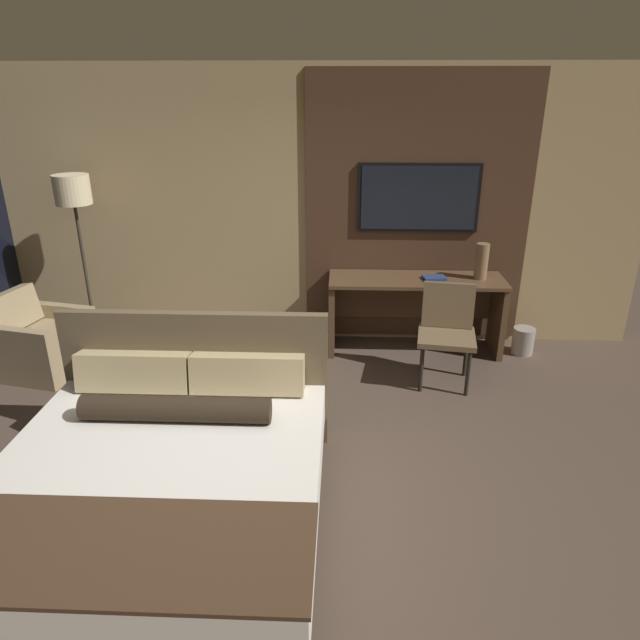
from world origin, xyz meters
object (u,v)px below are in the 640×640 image
(waste_bin, at_px, (523,341))
(desk, at_px, (415,301))
(book, at_px, (434,278))
(desk_chair, at_px, (447,325))
(armchair_by_window, at_px, (42,344))
(vase_tall, at_px, (482,261))
(tv, at_px, (419,198))
(floor_lamp, at_px, (75,205))
(bed, at_px, (163,483))

(waste_bin, bearing_deg, desk, 176.06)
(book, bearing_deg, desk_chair, -85.30)
(armchair_by_window, distance_m, book, 3.88)
(waste_bin, bearing_deg, vase_tall, 173.32)
(tv, height_order, armchair_by_window, tv)
(waste_bin, bearing_deg, book, 179.15)
(tv, distance_m, desk_chair, 1.36)
(floor_lamp, relative_size, waste_bin, 6.44)
(desk, bearing_deg, floor_lamp, -177.76)
(floor_lamp, xyz_separation_m, book, (3.51, 0.07, -0.71))
(vase_tall, bearing_deg, book, -174.52)
(floor_lamp, bearing_deg, desk, 2.24)
(tv, distance_m, armchair_by_window, 3.95)
(desk, height_order, waste_bin, desk)
(bed, bearing_deg, armchair_by_window, 131.30)
(desk, distance_m, tv, 1.04)
(desk, distance_m, vase_tall, 0.77)
(floor_lamp, bearing_deg, tv, 6.18)
(vase_tall, height_order, book, vase_tall)
(desk_chair, bearing_deg, desk, 116.57)
(desk_chair, bearing_deg, tv, 112.13)
(tv, relative_size, book, 5.04)
(desk_chair, bearing_deg, book, 103.12)
(desk_chair, bearing_deg, waste_bin, 41.40)
(armchair_by_window, distance_m, vase_tall, 4.36)
(bed, bearing_deg, vase_tall, 47.24)
(bed, xyz_separation_m, desk_chair, (2.06, 2.02, 0.25))
(armchair_by_window, xyz_separation_m, waste_bin, (4.76, 0.57, -0.13))
(book, distance_m, waste_bin, 1.17)
(desk_chair, distance_m, armchair_by_window, 3.86)
(desk_chair, distance_m, waste_bin, 1.16)
(armchair_by_window, xyz_separation_m, book, (3.80, 0.59, 0.53))
(tv, bearing_deg, waste_bin, -15.26)
(tv, relative_size, waste_bin, 4.33)
(bed, height_order, desk_chair, bed)
(armchair_by_window, xyz_separation_m, floor_lamp, (0.29, 0.52, 1.24))
(desk_chair, distance_m, floor_lamp, 3.73)
(desk_chair, height_order, armchair_by_window, desk_chair)
(waste_bin, bearing_deg, tv, 164.74)
(bed, height_order, floor_lamp, floor_lamp)
(vase_tall, bearing_deg, desk, 178.25)
(book, height_order, waste_bin, book)
(desk_chair, xyz_separation_m, armchair_by_window, (-3.85, 0.02, -0.28))
(armchair_by_window, bearing_deg, vase_tall, -69.46)
(bed, relative_size, armchair_by_window, 2.45)
(vase_tall, xyz_separation_m, waste_bin, (0.50, -0.06, -0.83))
(tv, height_order, waste_bin, tv)
(bed, bearing_deg, desk_chair, 44.47)
(bed, xyz_separation_m, tv, (1.84, 2.92, 1.24))
(book, bearing_deg, desk, 159.48)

